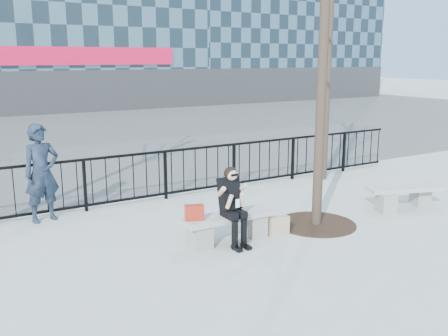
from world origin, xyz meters
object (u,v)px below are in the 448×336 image
seated_woman (233,206)px  standing_man (42,173)px  bench_second (404,195)px  bench_main (228,225)px

seated_woman → standing_man: (-2.46, 2.96, 0.28)m
seated_woman → standing_man: size_ratio=0.71×
seated_woman → bench_second: bearing=-1.1°
bench_second → seated_woman: bearing=-161.7°
bench_main → bench_second: bench_main is taller
bench_main → bench_second: size_ratio=1.04×
bench_main → bench_second: 4.18m
bench_main → bench_second: bearing=-3.3°
seated_woman → standing_man: 3.86m
bench_main → standing_man: (-2.46, 2.80, 0.65)m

